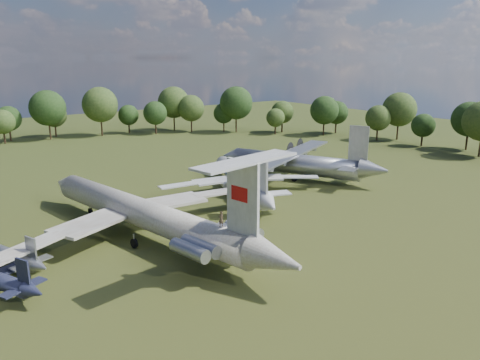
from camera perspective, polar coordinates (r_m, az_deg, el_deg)
ground at (r=71.51m, az=-8.75°, el=-5.23°), size 300.00×300.00×0.00m
il62_airliner at (r=65.83m, az=-11.62°, el=-4.64°), size 51.74×61.98×5.42m
tu104_jet at (r=85.86m, az=0.06°, el=-0.28°), size 42.43×48.10×3.99m
an12_transport at (r=96.71m, az=6.68°, el=1.67°), size 47.89×49.92×5.13m
small_prop_northwest at (r=62.62m, az=-26.60°, el=-8.42°), size 17.38×20.07×2.47m
person_on_il62 at (r=53.52m, az=-2.34°, el=-4.76°), size 0.68×0.45×1.85m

